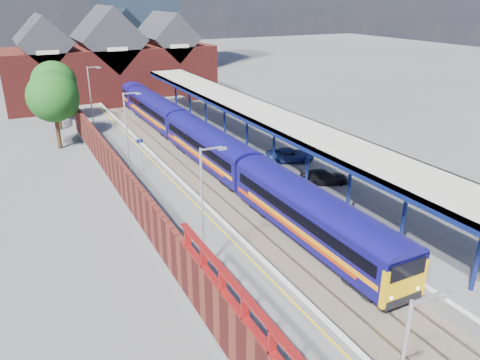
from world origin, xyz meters
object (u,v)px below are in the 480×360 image
object	(u,v)px
lamp_post_d	(92,95)
parked_car_blue	(290,155)
platform_sign	(140,148)
parked_car_dark	(324,177)
lamp_post_b	(205,203)
lamp_post_c	(128,130)
train	(180,124)

from	to	relation	value
lamp_post_d	parked_car_blue	distance (m)	23.61
platform_sign	parked_car_dark	size ratio (longest dim) A/B	0.64
lamp_post_b	parked_car_dark	distance (m)	15.54
lamp_post_c	platform_sign	world-z (taller)	lamp_post_c
lamp_post_c	parked_car_dark	world-z (taller)	lamp_post_c
parked_car_dark	parked_car_blue	size ratio (longest dim) A/B	0.91
platform_sign	parked_car_blue	bearing A→B (deg)	-21.40
train	parked_car_dark	xyz separation A→B (m)	(5.41, -18.61, -0.55)
parked_car_blue	lamp_post_d	bearing A→B (deg)	56.56
platform_sign	parked_car_dark	bearing A→B (deg)	-41.85
lamp_post_b	platform_sign	world-z (taller)	lamp_post_b
lamp_post_d	parked_car_blue	size ratio (longest dim) A/B	1.61
platform_sign	lamp_post_b	bearing A→B (deg)	-94.33
parked_car_dark	lamp_post_b	bearing A→B (deg)	137.52
platform_sign	parked_car_dark	xyz separation A→B (m)	(11.91, -10.66, -1.12)
lamp_post_b	lamp_post_d	world-z (taller)	same
lamp_post_c	platform_sign	distance (m)	3.34
train	lamp_post_d	size ratio (longest dim) A/B	9.42
train	platform_sign	world-z (taller)	platform_sign
train	lamp_post_c	xyz separation A→B (m)	(-7.86, -9.95, 2.87)
lamp_post_c	parked_car_blue	distance (m)	14.48
lamp_post_b	parked_car_blue	xyz separation A→B (m)	(13.78, 13.13, -3.39)
platform_sign	lamp_post_d	bearing A→B (deg)	95.56
lamp_post_c	platform_sign	xyz separation A→B (m)	(1.36, 2.00, -2.30)
lamp_post_b	parked_car_dark	bearing A→B (deg)	28.94
parked_car_dark	parked_car_blue	xyz separation A→B (m)	(0.51, 5.80, 0.03)
lamp_post_b	platform_sign	distance (m)	18.20
lamp_post_d	lamp_post_b	bearing A→B (deg)	-90.00
train	lamp_post_d	distance (m)	10.32
lamp_post_d	parked_car_blue	bearing A→B (deg)	-53.85
lamp_post_d	parked_car_dark	size ratio (longest dim) A/B	1.78
lamp_post_b	parked_car_dark	xyz separation A→B (m)	(13.27, 7.34, -3.42)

